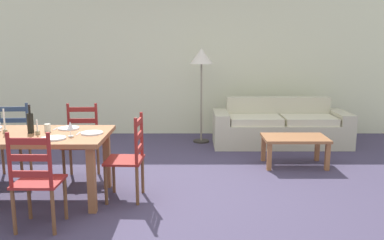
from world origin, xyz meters
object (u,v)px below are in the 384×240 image
at_px(dining_chair_far_left, 14,141).
at_px(wine_bottle, 32,122).
at_px(dining_chair_head_east, 131,158).
at_px(standing_lamp, 203,62).
at_px(couch, 282,128).
at_px(dining_chair_far_right, 83,142).
at_px(wine_glass_near_right, 72,126).
at_px(wine_glass_far_left, 0,121).
at_px(dining_chair_near_right, 38,180).
at_px(dining_table, 24,141).
at_px(coffee_table, 297,141).
at_px(coffee_cup_primary, 49,128).

xyz_separation_m(dining_chair_far_left, wine_bottle, (0.56, -0.73, 0.39)).
bearing_deg(dining_chair_head_east, standing_lamp, 72.10).
xyz_separation_m(couch, standing_lamp, (-1.35, 0.18, 1.12)).
height_order(dining_chair_far_right, wine_bottle, wine_bottle).
relative_size(wine_glass_near_right, wine_glass_far_left, 1.00).
bearing_deg(dining_chair_far_right, wine_glass_far_left, -142.11).
relative_size(dining_chair_far_left, wine_glass_near_right, 5.96).
height_order(dining_chair_far_left, dining_chair_far_right, same).
relative_size(dining_chair_near_right, wine_bottle, 3.04).
xyz_separation_m(dining_chair_near_right, standing_lamp, (1.60, 3.43, 0.93)).
relative_size(dining_chair_near_right, dining_chair_far_right, 1.00).
bearing_deg(wine_bottle, dining_table, -159.73).
bearing_deg(dining_chair_far_right, dining_chair_far_left, 178.19).
height_order(wine_bottle, wine_glass_near_right, wine_bottle).
height_order(dining_chair_far_left, couch, dining_chair_far_left).
bearing_deg(standing_lamp, couch, -7.78).
relative_size(dining_chair_head_east, standing_lamp, 0.59).
bearing_deg(dining_chair_head_east, dining_chair_near_right, -134.04).
height_order(wine_glass_near_right, couch, wine_glass_near_right).
height_order(couch, coffee_table, couch).
distance_m(coffee_cup_primary, standing_lamp, 3.19).
bearing_deg(dining_chair_near_right, dining_chair_far_left, 120.41).
height_order(dining_chair_far_left, standing_lamp, standing_lamp).
distance_m(wine_glass_near_right, couch, 3.87).
distance_m(dining_table, standing_lamp, 3.44).
bearing_deg(wine_glass_near_right, couch, 42.87).
bearing_deg(dining_chair_far_right, wine_bottle, -116.71).
bearing_deg(dining_table, dining_chair_far_left, 120.86).
distance_m(dining_chair_near_right, wine_bottle, 0.95).
distance_m(wine_glass_far_left, couch, 4.42).
bearing_deg(coffee_cup_primary, wine_glass_near_right, -34.18).
relative_size(wine_glass_near_right, coffee_cup_primary, 1.79).
bearing_deg(dining_table, dining_chair_head_east, -0.06).
distance_m(dining_chair_far_right, standing_lamp, 2.67).
xyz_separation_m(wine_bottle, coffee_table, (3.24, 1.23, -0.51)).
bearing_deg(wine_glass_near_right, coffee_table, 26.75).
height_order(dining_chair_near_right, dining_chair_far_right, same).
bearing_deg(coffee_cup_primary, dining_chair_far_right, 73.54).
bearing_deg(dining_chair_far_right, dining_chair_head_east, -45.60).
distance_m(wine_bottle, coffee_table, 3.51).
relative_size(dining_chair_near_right, dining_chair_head_east, 1.00).
bearing_deg(couch, wine_bottle, -143.39).
distance_m(dining_chair_near_right, wine_glass_near_right, 0.76).
distance_m(couch, coffee_table, 1.22).
bearing_deg(dining_chair_far_right, wine_glass_near_right, -81.31).
xyz_separation_m(dining_chair_near_right, wine_glass_near_right, (0.14, 0.64, 0.38)).
bearing_deg(dining_chair_head_east, coffee_table, 30.39).
relative_size(dining_chair_far_left, wine_glass_far_left, 5.96).
distance_m(dining_table, couch, 4.22).
distance_m(dining_chair_far_right, dining_chair_head_east, 1.04).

